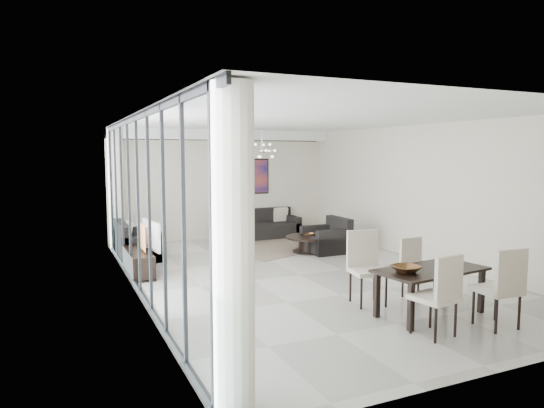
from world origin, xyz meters
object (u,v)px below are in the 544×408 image
sofa_main (259,228)px  television (146,236)px  coffee_table (309,243)px  tv_console (138,262)px  dining_table (431,275)px

sofa_main → television: size_ratio=2.18×
coffee_table → tv_console: 3.96m
dining_table → television: bearing=128.1°
coffee_table → television: 3.83m
tv_console → television: 0.53m
tv_console → dining_table: 5.35m
coffee_table → sofa_main: 2.29m
tv_console → television: (0.16, 0.02, 0.50)m
sofa_main → dining_table: sofa_main is taller
sofa_main → dining_table: size_ratio=1.25×
television → dining_table: (3.24, -4.13, -0.14)m
tv_console → dining_table: size_ratio=0.84×
sofa_main → television: (-3.48, -2.71, 0.46)m
television → dining_table: 5.25m
tv_console → dining_table: (3.40, -4.12, 0.36)m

